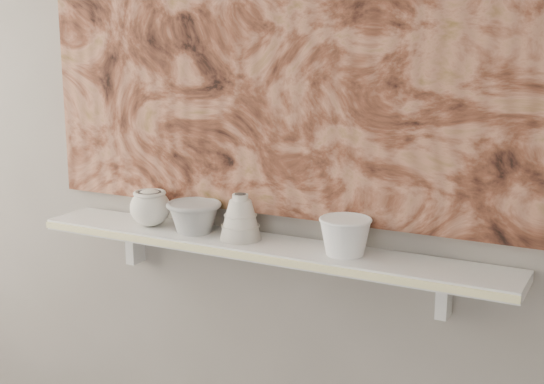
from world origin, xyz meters
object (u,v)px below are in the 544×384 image
Objects in this scene: bowl_grey at (194,217)px; bowl_white at (345,236)px; shelf at (263,247)px; bell_vessel at (240,217)px; painting at (277,15)px; cup_cream at (150,208)px.

bowl_grey is 0.46m from bowl_white.
bowl_grey is (-0.22, 0.00, 0.06)m from shelf.
bowl_grey is 0.15m from bell_vessel.
bell_vessel is (-0.07, -0.08, -0.55)m from painting.
cup_cream reaches higher than shelf.
shelf is at bearing -90.00° from painting.
bowl_white is at bearing 0.00° from cup_cream.
bowl_white is at bearing -18.50° from painting.
painting is at bearing 48.39° from bell_vessel.
painting is (0.00, 0.08, 0.62)m from shelf.
shelf is 8.82× the size of bowl_grey.
painting reaches higher than bowl_grey.
bowl_grey reaches higher than shelf.
cup_cream is at bearing 180.00° from shelf.
painting is 11.64× the size of bell_vessel.
cup_cream is at bearing 180.00° from bowl_grey.
painting is 9.45× the size of bowl_grey.
cup_cream reaches higher than bowl_white.
bowl_grey is at bearing 180.00° from shelf.
shelf is 0.93× the size of painting.
shelf is 0.25m from bowl_white.
bowl_grey is at bearing 180.00° from bowl_white.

